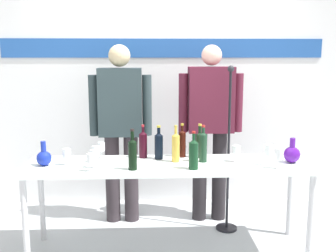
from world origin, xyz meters
TOP-DOWN VIEW (x-y plane):
  - ground_plane at (0.00, 0.00)m, footprint 10.00×10.00m
  - back_wall at (0.00, 1.22)m, footprint 4.92×0.11m
  - display_table at (0.00, 0.00)m, footprint 2.36×0.57m
  - decanter_blue_left at (-1.00, -0.03)m, footprint 0.12×0.12m
  - decanter_blue_right at (1.01, -0.03)m, footprint 0.13×0.13m
  - presenter_left at (-0.44, 0.63)m, footprint 0.60×0.22m
  - presenter_right at (0.44, 0.63)m, footprint 0.62×0.22m
  - wine_bottle_0 at (0.29, 0.03)m, footprint 0.07×0.07m
  - wine_bottle_1 at (0.18, -0.18)m, footprint 0.07×0.07m
  - wine_bottle_2 at (-0.29, -0.18)m, footprint 0.07×0.07m
  - wine_bottle_3 at (0.13, 0.20)m, footprint 0.06×0.06m
  - wine_bottle_4 at (-0.21, 0.19)m, footprint 0.07×0.07m
  - wine_bottle_5 at (0.28, 0.17)m, footprint 0.07×0.07m
  - wine_bottle_6 at (0.06, 0.04)m, footprint 0.06×0.06m
  - wine_bottle_7 at (-0.08, 0.14)m, footprint 0.07×0.07m
  - wine_glass_left_0 at (-0.57, 0.18)m, footprint 0.06×0.06m
  - wine_glass_left_1 at (-0.60, -0.21)m, footprint 0.06×0.06m
  - wine_glass_left_2 at (-0.59, -0.11)m, footprint 0.06×0.06m
  - wine_glass_left_3 at (-0.82, -0.02)m, footprint 0.06×0.06m
  - wine_glass_left_4 at (-0.60, 0.06)m, footprint 0.07×0.07m
  - wine_glass_right_0 at (0.56, 0.02)m, footprint 0.06×0.06m
  - wine_glass_right_1 at (0.85, -0.19)m, footprint 0.06×0.06m
  - wine_glass_right_2 at (0.80, -0.09)m, footprint 0.06×0.06m
  - microphone_stand at (0.57, 0.37)m, footprint 0.20×0.20m

SIDE VIEW (x-z plane):
  - ground_plane at x=0.00m, z-range 0.00..0.00m
  - microphone_stand at x=0.57m, z-range -0.25..1.29m
  - display_table at x=0.00m, z-range 0.31..1.07m
  - decanter_blue_left at x=-1.00m, z-range 0.73..0.93m
  - decanter_blue_right at x=1.01m, z-range 0.73..0.94m
  - wine_glass_left_3 at x=-0.82m, z-range 0.79..0.92m
  - wine_glass_left_4 at x=-0.60m, z-range 0.79..0.92m
  - wine_glass_left_2 at x=-0.59m, z-range 0.79..0.93m
  - wine_glass_left_1 at x=-0.60m, z-range 0.79..0.93m
  - wine_glass_right_0 at x=0.56m, z-range 0.79..0.93m
  - wine_glass_left_0 at x=-0.57m, z-range 0.79..0.93m
  - wine_glass_right_1 at x=0.85m, z-range 0.79..0.95m
  - wine_glass_right_2 at x=0.80m, z-range 0.80..0.96m
  - wine_bottle_4 at x=-0.21m, z-range 0.74..1.03m
  - wine_bottle_5 at x=0.28m, z-range 0.74..1.03m
  - wine_bottle_7 at x=-0.08m, z-range 0.74..1.03m
  - wine_bottle_1 at x=0.18m, z-range 0.74..1.04m
  - wine_bottle_3 at x=0.13m, z-range 0.74..1.03m
  - wine_bottle_6 at x=0.06m, z-range 0.74..1.04m
  - wine_bottle_2 at x=-0.29m, z-range 0.73..1.05m
  - wine_bottle_0 at x=0.29m, z-range 0.74..1.05m
  - presenter_left at x=-0.44m, z-range 0.13..1.86m
  - presenter_right at x=0.44m, z-range 0.13..1.87m
  - back_wall at x=0.00m, z-range 0.00..3.00m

